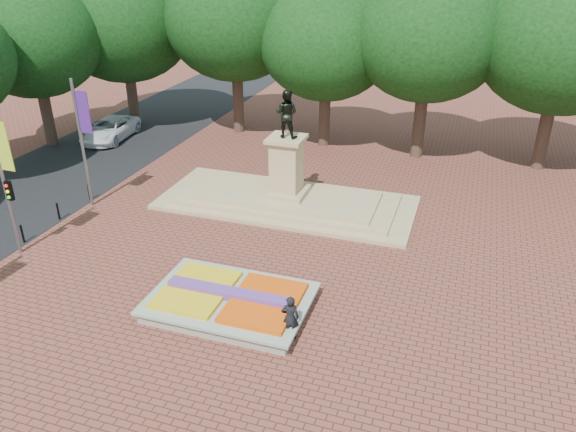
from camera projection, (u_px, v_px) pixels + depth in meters
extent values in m
plane|color=brown|center=(228.00, 279.00, 24.40)|extent=(90.00, 90.00, 0.00)
cube|color=black|center=(28.00, 190.00, 32.90)|extent=(9.00, 90.00, 0.02)
cube|color=gray|center=(230.00, 304.00, 22.32)|extent=(6.00, 4.00, 0.45)
cube|color=#A1AE9D|center=(230.00, 298.00, 22.20)|extent=(6.30, 4.30, 0.12)
cube|color=#FE630E|center=(264.00, 303.00, 21.73)|extent=(2.60, 3.40, 0.22)
cube|color=yellow|center=(197.00, 289.00, 22.55)|extent=(2.60, 3.40, 0.18)
cube|color=#673694|center=(230.00, 294.00, 22.10)|extent=(5.20, 0.55, 0.38)
cube|color=tan|center=(287.00, 203.00, 31.14)|extent=(14.00, 6.00, 0.20)
cube|color=tan|center=(287.00, 199.00, 31.06)|extent=(12.00, 5.00, 0.20)
cube|color=tan|center=(287.00, 196.00, 30.97)|extent=(10.00, 4.00, 0.20)
cube|color=tan|center=(287.00, 192.00, 30.85)|extent=(2.20, 2.20, 0.30)
cube|color=tan|center=(286.00, 166.00, 30.16)|extent=(1.50, 1.50, 2.80)
cube|color=tan|center=(286.00, 139.00, 29.49)|extent=(1.90, 1.90, 0.20)
imported|color=black|center=(286.00, 114.00, 28.89)|extent=(1.22, 0.95, 2.50)
cylinder|color=#35251D|center=(132.00, 100.00, 43.33)|extent=(0.80, 0.80, 4.00)
ellipsoid|color=black|center=(124.00, 37.00, 41.23)|extent=(8.80, 8.80, 7.48)
cylinder|color=#35251D|center=(227.00, 109.00, 41.05)|extent=(0.80, 0.80, 4.00)
ellipsoid|color=black|center=(223.00, 43.00, 38.96)|extent=(8.80, 8.80, 7.48)
cylinder|color=#35251D|center=(319.00, 118.00, 39.07)|extent=(0.80, 0.80, 4.00)
ellipsoid|color=black|center=(320.00, 49.00, 36.97)|extent=(8.80, 8.80, 7.48)
cylinder|color=#35251D|center=(421.00, 128.00, 37.08)|extent=(0.80, 0.80, 4.00)
ellipsoid|color=black|center=(429.00, 55.00, 34.98)|extent=(8.80, 8.80, 7.48)
cylinder|color=#35251D|center=(534.00, 139.00, 35.09)|extent=(0.80, 0.80, 4.00)
ellipsoid|color=black|center=(550.00, 63.00, 32.99)|extent=(8.80, 8.80, 7.48)
cylinder|color=#35251D|center=(51.00, 115.00, 40.11)|extent=(0.80, 0.80, 3.84)
ellipsoid|color=black|center=(38.00, 50.00, 38.11)|extent=(8.40, 8.40, 7.14)
cylinder|color=slate|center=(4.00, 184.00, 24.89)|extent=(0.16, 0.16, 7.00)
cube|color=#B3CF29|center=(3.00, 146.00, 23.95)|extent=(0.70, 0.04, 2.20)
cylinder|color=slate|center=(82.00, 145.00, 29.55)|extent=(0.16, 0.16, 7.00)
cube|color=#451D79|center=(84.00, 112.00, 28.62)|extent=(0.70, 0.04, 2.20)
cube|color=black|center=(9.00, 191.00, 24.96)|extent=(0.28, 0.18, 0.90)
cylinder|color=black|center=(23.00, 234.00, 27.07)|extent=(0.10, 0.10, 0.90)
sphere|color=black|center=(20.00, 226.00, 26.86)|extent=(0.12, 0.12, 0.12)
cylinder|color=black|center=(58.00, 212.00, 29.27)|extent=(0.10, 0.10, 0.90)
sphere|color=black|center=(57.00, 204.00, 29.06)|extent=(0.12, 0.12, 0.12)
cylinder|color=black|center=(89.00, 193.00, 31.48)|extent=(0.10, 0.10, 0.90)
sphere|color=black|center=(88.00, 185.00, 31.27)|extent=(0.12, 0.12, 0.12)
imported|color=white|center=(110.00, 129.00, 40.83)|extent=(3.16, 5.78, 1.54)
imported|color=black|center=(290.00, 318.00, 20.40)|extent=(0.76, 0.61, 1.82)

